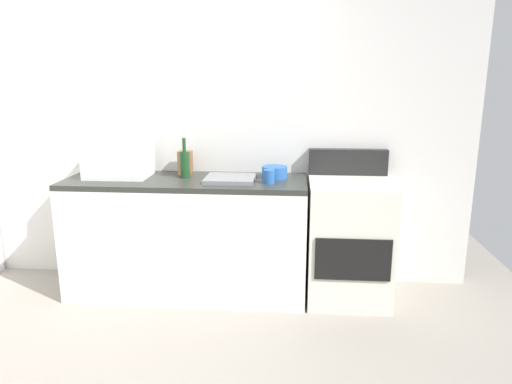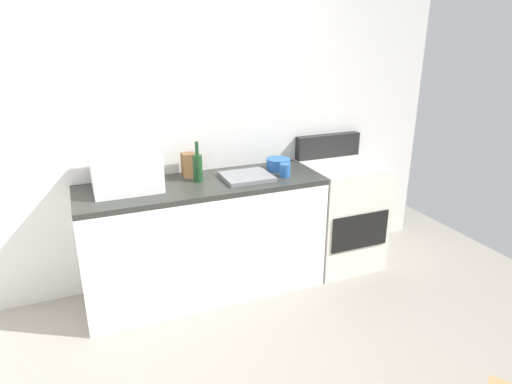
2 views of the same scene
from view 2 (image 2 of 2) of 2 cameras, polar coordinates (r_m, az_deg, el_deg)
wall_back at (r=3.50m, az=-13.55°, el=8.49°), size 5.00×0.10×2.60m
kitchen_counter at (r=3.50m, az=-6.59°, el=-5.81°), size 1.80×0.60×0.90m
stove_oven at (r=3.97m, az=10.56°, el=-2.58°), size 0.60×0.61×1.10m
microwave at (r=3.24m, az=-16.11°, el=2.52°), size 0.46×0.34×0.27m
sink_basin at (r=3.39m, az=-1.18°, el=1.96°), size 0.36×0.32×0.03m
wine_bottle at (r=3.33m, az=-7.40°, el=3.18°), size 0.07×0.07×0.30m
coffee_mug at (r=3.44m, az=3.68°, el=2.77°), size 0.08×0.08×0.10m
knife_block at (r=3.47m, az=-8.51°, el=3.44°), size 0.10×0.10×0.18m
mixing_bowl at (r=3.61m, az=2.83°, el=3.56°), size 0.19×0.19×0.09m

